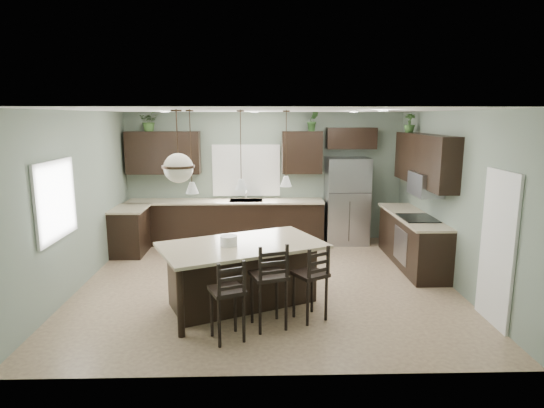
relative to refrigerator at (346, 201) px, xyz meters
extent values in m
plane|color=#9E8466|center=(-1.76, -2.42, -0.93)|extent=(6.00, 6.00, 0.00)
cube|color=white|center=(1.21, -3.97, 0.09)|extent=(0.04, 0.82, 2.04)
cube|color=white|center=(-2.16, 0.32, 0.62)|extent=(1.35, 0.02, 1.00)
cube|color=white|center=(-4.75, -3.22, 0.62)|extent=(0.02, 1.10, 1.00)
cube|color=black|center=(-4.46, -0.72, -0.48)|extent=(0.60, 0.90, 0.90)
cube|color=beige|center=(-4.44, -0.72, -0.01)|extent=(0.66, 0.96, 0.04)
cube|color=black|center=(-2.61, 0.03, -0.48)|extent=(4.20, 0.60, 0.90)
cube|color=beige|center=(-2.61, 0.01, -0.01)|extent=(4.20, 0.66, 0.04)
cube|color=gray|center=(-2.16, 0.01, 0.01)|extent=(0.70, 0.45, 0.01)
cylinder|color=silver|center=(-2.16, -0.02, 0.16)|extent=(0.02, 0.02, 0.28)
cube|color=black|center=(-3.91, 0.16, 1.02)|extent=(1.55, 0.34, 0.90)
cube|color=black|center=(-0.96, 0.16, 1.02)|extent=(0.85, 0.34, 0.90)
cube|color=black|center=(0.09, 0.16, 1.32)|extent=(1.05, 0.34, 0.45)
cube|color=black|center=(0.94, -1.54, -0.48)|extent=(0.60, 2.35, 0.90)
cube|color=beige|center=(0.92, -1.54, -0.01)|extent=(0.66, 2.35, 0.04)
cube|color=black|center=(0.92, -1.82, 0.02)|extent=(0.58, 0.75, 0.02)
cube|color=gray|center=(0.63, -1.82, -0.48)|extent=(0.01, 0.72, 0.60)
cube|color=black|center=(1.07, -1.54, 1.02)|extent=(0.34, 2.35, 0.90)
cube|color=gray|center=(1.02, -1.82, 0.62)|extent=(0.40, 0.75, 0.40)
cube|color=#9998A0|center=(0.00, 0.00, 0.00)|extent=(0.90, 0.74, 1.85)
cube|color=black|center=(-2.12, -3.31, -0.46)|extent=(2.58, 2.09, 0.92)
cylinder|color=silver|center=(-2.31, -3.40, 0.07)|extent=(0.24, 0.24, 0.14)
cube|color=black|center=(-2.27, -4.36, -0.40)|extent=(0.51, 0.51, 1.05)
cube|color=black|center=(-1.76, -4.03, -0.35)|extent=(0.54, 0.54, 1.16)
cube|color=black|center=(-1.20, -3.81, -0.40)|extent=(0.53, 0.53, 1.05)
imported|color=#375A27|center=(-4.16, 0.13, 1.69)|extent=(0.44, 0.39, 0.43)
imported|color=#2D5726|center=(-0.74, 0.13, 1.70)|extent=(0.28, 0.24, 0.45)
imported|color=#335826|center=(1.04, -0.72, 1.66)|extent=(0.24, 0.24, 0.36)
plane|color=slate|center=(-1.76, 0.33, 0.48)|extent=(6.00, 0.00, 6.00)
plane|color=slate|center=(-1.76, -5.17, 0.48)|extent=(6.00, 0.00, 6.00)
plane|color=slate|center=(-4.76, -2.42, 0.48)|extent=(0.00, 5.50, 5.50)
plane|color=slate|center=(1.24, -2.42, 0.48)|extent=(0.00, 5.50, 5.50)
plane|color=white|center=(-1.76, -2.42, 1.87)|extent=(6.00, 6.00, 0.00)
camera|label=1|loc=(-1.86, -9.56, 1.78)|focal=30.00mm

